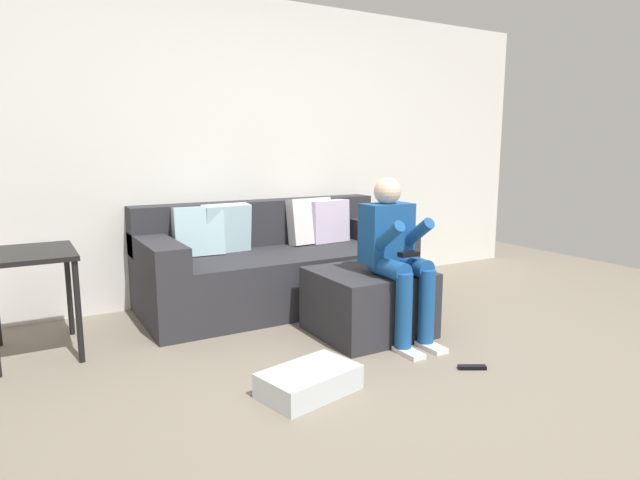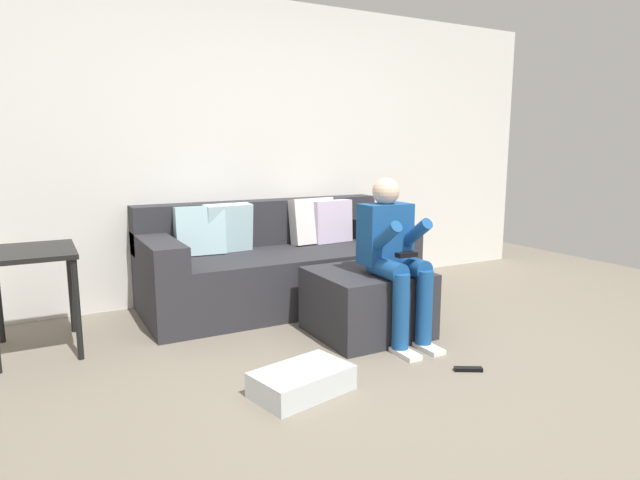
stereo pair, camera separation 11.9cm
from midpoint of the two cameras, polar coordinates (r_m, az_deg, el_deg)
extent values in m
plane|color=slate|center=(3.10, 11.79, -14.99)|extent=(7.68, 7.68, 0.00)
cube|color=silver|center=(4.83, -6.85, 9.49)|extent=(5.91, 0.10, 2.54)
cube|color=#2D2D33|center=(4.44, -5.17, -4.08)|extent=(2.19, 0.95, 0.46)
cube|color=#2D2D33|center=(4.68, -7.13, 1.86)|extent=(2.19, 0.22, 0.38)
cube|color=#2D2D33|center=(4.07, -17.79, -1.19)|extent=(0.24, 0.95, 0.18)
cube|color=#2D2D33|center=(4.85, 5.26, 0.95)|extent=(0.24, 0.95, 0.18)
cube|color=silver|center=(4.30, -13.62, 0.93)|extent=(0.39, 0.21, 0.39)
cube|color=silver|center=(4.38, -10.70, 1.22)|extent=(0.40, 0.19, 0.39)
cube|color=silver|center=(4.77, 0.16, 2.01)|extent=(0.39, 0.19, 0.38)
cube|color=white|center=(4.69, -1.81, 2.02)|extent=(0.41, 0.21, 0.41)
cube|color=#2D2D33|center=(3.78, 4.27, -6.58)|extent=(0.73, 0.69, 0.45)
cube|color=#194C8C|center=(3.65, 6.16, 0.72)|extent=(0.34, 0.20, 0.40)
sphere|color=beige|center=(3.61, 6.25, 5.18)|extent=(0.18, 0.18, 0.18)
cylinder|color=#194C8C|center=(3.50, 6.40, -3.03)|extent=(0.13, 0.32, 0.13)
cylinder|color=#194C8C|center=(3.44, 7.91, -7.47)|extent=(0.11, 0.11, 0.48)
cube|color=white|center=(3.48, 8.42, -11.75)|extent=(0.10, 0.22, 0.03)
cylinder|color=#194C8C|center=(3.47, 5.86, 0.02)|extent=(0.08, 0.36, 0.29)
cylinder|color=#194C8C|center=(3.62, 8.79, -2.69)|extent=(0.13, 0.32, 0.13)
cylinder|color=#194C8C|center=(3.56, 10.31, -6.97)|extent=(0.11, 0.11, 0.48)
cube|color=white|center=(3.60, 10.81, -11.12)|extent=(0.10, 0.22, 0.03)
cylinder|color=#194C8C|center=(3.62, 8.96, 0.38)|extent=(0.08, 0.36, 0.28)
cube|color=black|center=(3.48, 8.45, -1.49)|extent=(0.14, 0.06, 0.03)
cube|color=silver|center=(2.94, -2.37, -14.79)|extent=(0.57, 0.42, 0.13)
cube|color=black|center=(3.77, -29.27, -1.27)|extent=(0.50, 0.63, 0.03)
cylinder|color=black|center=(3.57, -25.20, -6.96)|extent=(0.04, 0.04, 0.63)
cylinder|color=black|center=(4.12, -25.91, -4.85)|extent=(0.04, 0.04, 0.63)
cube|color=black|center=(3.35, 14.87, -12.97)|extent=(0.16, 0.12, 0.02)
camera|label=1|loc=(0.06, -90.85, -0.15)|focal=30.07mm
camera|label=2|loc=(0.06, 89.15, 0.15)|focal=30.07mm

